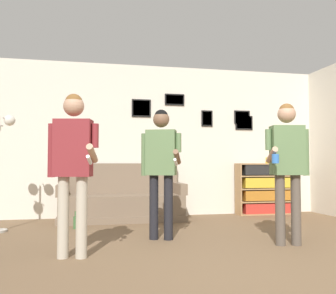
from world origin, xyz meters
name	(u,v)px	position (x,y,z in m)	size (l,w,h in m)	color
ground_plane	(256,286)	(0.00, 0.00, 0.00)	(20.00, 20.00, 0.00)	brown
wall_back	(161,140)	(0.01, 3.98, 1.35)	(8.34, 0.08, 2.70)	silver
couch	(122,202)	(-0.73, 3.57, 0.30)	(2.04, 0.80, 0.93)	#7A6651
bookshelf	(266,189)	(1.94, 3.76, 0.47)	(1.11, 0.30, 0.94)	#A87F51
person_player_foreground_left	(73,157)	(-1.40, 1.13, 0.98)	(0.49, 0.51, 1.61)	#B7AD99
person_player_foreground_center	(161,160)	(-0.39, 1.85, 0.97)	(0.47, 0.55, 1.59)	black
person_watcher_holding_cup	(287,158)	(0.97, 1.24, 0.98)	(0.55, 0.39, 1.61)	brown
bottle_on_floor	(76,222)	(-1.44, 2.84, 0.10)	(0.07, 0.07, 0.25)	#3D6638
drinking_cup	(268,160)	(1.98, 3.76, 0.99)	(0.07, 0.07, 0.11)	yellow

